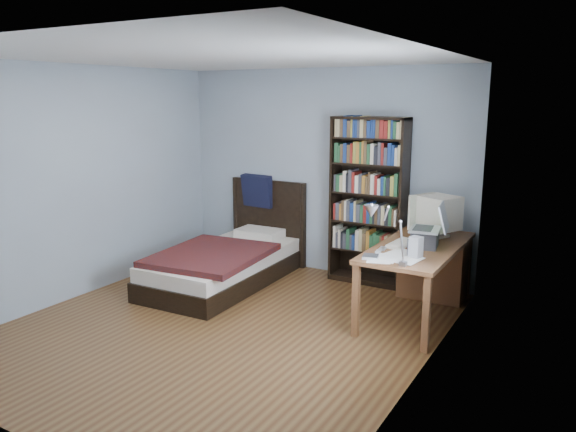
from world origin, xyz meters
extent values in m
plane|color=#563119|center=(0.00, 0.00, 0.00)|extent=(4.20, 4.20, 0.00)
plane|color=white|center=(0.00, 0.00, 2.50)|extent=(4.20, 4.20, 0.00)
cube|color=#A7B8C4|center=(0.00, 2.10, 1.25)|extent=(3.80, 0.04, 2.50)
cube|color=#A7B8C4|center=(0.00, -2.10, 1.25)|extent=(3.80, 0.04, 2.50)
cube|color=#A7B8C4|center=(-1.90, 0.00, 1.25)|extent=(0.04, 4.20, 2.50)
cube|color=#A7B8C4|center=(1.90, 0.00, 1.25)|extent=(0.04, 4.20, 2.50)
cube|color=white|center=(1.89, -0.15, 1.45)|extent=(0.01, 1.14, 1.14)
cube|color=white|center=(1.88, -0.15, 1.45)|extent=(0.01, 1.00, 1.00)
cube|color=brown|center=(1.50, 1.20, 0.71)|extent=(0.75, 1.64, 0.04)
cube|color=brown|center=(1.18, 0.43, 0.34)|extent=(0.06, 0.06, 0.69)
cube|color=brown|center=(1.83, 0.43, 0.34)|extent=(0.06, 0.06, 0.69)
cube|color=brown|center=(1.18, 1.97, 0.34)|extent=(0.06, 0.06, 0.69)
cube|color=brown|center=(1.83, 1.97, 0.34)|extent=(0.06, 0.06, 0.69)
cube|color=brown|center=(1.50, 1.80, 0.34)|extent=(0.69, 0.40, 0.68)
cube|color=beige|center=(1.54, 1.64, 0.74)|extent=(0.30, 0.28, 0.03)
cylinder|color=beige|center=(1.54, 1.64, 0.78)|extent=(0.09, 0.09, 0.05)
cube|color=beige|center=(1.57, 1.64, 0.99)|extent=(0.48, 0.47, 0.35)
cube|color=#BDB59E|center=(1.38, 1.64, 0.99)|extent=(0.18, 0.34, 0.36)
cube|color=#3983CD|center=(1.37, 1.64, 0.99)|extent=(0.13, 0.25, 0.24)
cube|color=#2D2D30|center=(1.57, 1.17, 0.81)|extent=(0.29, 0.32, 0.17)
cube|color=silver|center=(1.57, 1.17, 0.91)|extent=(0.33, 0.40, 0.02)
cube|color=#2D2D30|center=(1.55, 1.17, 0.92)|extent=(0.22, 0.31, 0.00)
cube|color=silver|center=(1.74, 1.17, 1.04)|extent=(0.14, 0.37, 0.26)
cube|color=#0CBF26|center=(1.73, 1.17, 1.04)|extent=(0.11, 0.30, 0.20)
cube|color=#99999E|center=(1.60, 0.46, 0.75)|extent=(0.06, 0.05, 0.04)
cylinder|color=#99999E|center=(1.60, 0.40, 0.96)|extent=(0.02, 0.14, 0.38)
cylinder|color=#99999E|center=(1.53, 0.19, 1.23)|extent=(0.16, 0.32, 0.19)
cone|color=#99999E|center=(1.46, 0.04, 1.27)|extent=(0.12, 0.12, 0.10)
cube|color=#BDB59E|center=(1.36, 1.12, 0.74)|extent=(0.19, 0.42, 0.04)
cube|color=#98999B|center=(1.61, 0.75, 0.83)|extent=(0.12, 0.12, 0.20)
cylinder|color=#083B16|center=(1.41, 1.40, 0.78)|extent=(0.06, 0.06, 0.11)
ellipsoid|color=silver|center=(1.46, 1.47, 0.75)|extent=(0.06, 0.11, 0.04)
cube|color=silver|center=(1.26, 0.87, 0.74)|extent=(0.07, 0.11, 0.02)
cube|color=#98999B|center=(1.26, 0.75, 0.74)|extent=(0.06, 0.10, 0.02)
cube|color=#98999B|center=(1.27, 0.53, 0.74)|extent=(0.16, 0.16, 0.03)
cube|color=black|center=(0.25, 1.94, 0.97)|extent=(0.03, 0.30, 1.94)
cube|color=black|center=(1.09, 1.94, 0.97)|extent=(0.03, 0.30, 1.94)
cube|color=black|center=(0.67, 1.94, 1.93)|extent=(0.87, 0.30, 0.03)
cube|color=black|center=(0.67, 1.94, 0.03)|extent=(0.87, 0.30, 0.06)
cube|color=black|center=(0.67, 2.08, 0.97)|extent=(0.87, 0.02, 1.94)
cube|color=olive|center=(0.67, 1.92, 1.00)|extent=(0.79, 0.22, 1.74)
cube|color=black|center=(-0.77, 1.05, 0.11)|extent=(1.09, 2.10, 0.22)
cube|color=#EDE4CC|center=(-0.77, 1.05, 0.30)|extent=(1.05, 2.04, 0.16)
cube|color=maroon|center=(-0.74, 0.79, 0.41)|extent=(1.22, 1.45, 0.07)
cube|color=#EDE4CC|center=(-0.77, 1.84, 0.43)|extent=(0.58, 0.38, 0.12)
cube|color=black|center=(-0.77, 2.06, 0.55)|extent=(1.10, 0.05, 1.10)
cylinder|color=black|center=(-1.29, 2.04, 0.55)|extent=(0.06, 0.06, 1.10)
cylinder|color=black|center=(-0.25, 2.04, 0.55)|extent=(0.06, 0.06, 1.10)
cube|color=black|center=(-0.92, 2.03, 0.95)|extent=(0.46, 0.20, 0.43)
camera|label=1|loc=(3.05, -4.06, 2.16)|focal=35.00mm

